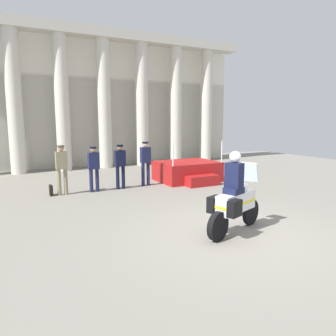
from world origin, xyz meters
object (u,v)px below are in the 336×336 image
Objects in this scene: officer_in_row_1 at (94,165)px; officer_in_row_3 at (145,160)px; officer_in_row_0 at (62,166)px; officer_in_row_2 at (120,163)px; motorcycle_with_rider at (235,199)px; reviewing_stand at (188,172)px; briefcase_on_ground at (51,190)px.

officer_in_row_1 is 2.08m from officer_in_row_3.
officer_in_row_3 is (3.17, 0.11, 0.01)m from officer_in_row_0.
officer_in_row_0 reaches higher than officer_in_row_2.
officer_in_row_0 is 0.86× the size of motorcycle_with_rider.
reviewing_stand is 6.34m from motorcycle_with_rider.
officer_in_row_0 is at bearing -177.78° from reviewing_stand.
reviewing_stand is at bearing 48.55° from motorcycle_with_rider.
officer_in_row_0 is 6.39m from motorcycle_with_rider.
motorcycle_with_rider is at bearing -111.09° from reviewing_stand.
reviewing_stand is 1.23× the size of motorcycle_with_rider.
motorcycle_with_rider is at bearing 96.55° from officer_in_row_2.
officer_in_row_3 is (2.07, 0.14, 0.06)m from officer_in_row_1.
motorcycle_with_rider is (2.88, -5.70, -0.22)m from officer_in_row_0.
officer_in_row_1 is 0.98× the size of officer_in_row_2.
motorcycle_with_rider reaches higher than briefcase_on_ground.
motorcycle_with_rider reaches higher than officer_in_row_1.
briefcase_on_ground is (-5.54, -0.12, -0.22)m from reviewing_stand.
officer_in_row_3 is 3.65m from briefcase_on_ground.
reviewing_stand reaches higher than officer_in_row_1.
officer_in_row_1 is at bearing 87.13° from motorcycle_with_rider.
reviewing_stand is 1.42× the size of officer_in_row_0.
officer_in_row_3 is at bearing 0.39° from briefcase_on_ground.
officer_in_row_2 is at bearing 178.73° from officer_in_row_0.
reviewing_stand reaches higher than briefcase_on_ground.
officer_in_row_1 is (-4.06, -0.23, 0.57)m from reviewing_stand.
briefcase_on_ground is (-2.48, 0.08, -0.80)m from officer_in_row_2.
reviewing_stand is 5.54m from briefcase_on_ground.
officer_in_row_3 reaches higher than officer_in_row_0.
briefcase_on_ground is at bearing 99.06° from motorcycle_with_rider.
motorcycle_with_rider is (1.79, -5.67, -0.17)m from officer_in_row_1.
officer_in_row_0 is at bearing -3.09° from officer_in_row_1.
officer_in_row_3 is (-1.99, -0.09, 0.63)m from reviewing_stand.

